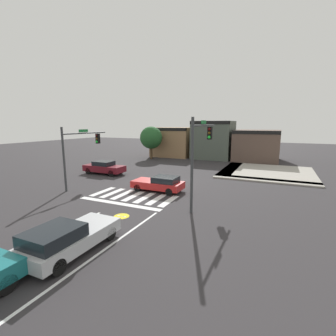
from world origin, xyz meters
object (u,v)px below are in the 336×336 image
(car_maroon, at_px, (104,167))
(car_silver, at_px, (67,238))
(car_red, at_px, (159,183))
(roadside_tree, at_px, (151,138))
(traffic_signal_southwest, at_px, (81,146))
(traffic_signal_southeast, at_px, (201,146))

(car_maroon, relative_size, car_silver, 1.03)
(car_red, relative_size, roadside_tree, 0.83)
(car_maroon, bearing_deg, roadside_tree, 94.00)
(car_maroon, bearing_deg, traffic_signal_southwest, -71.19)
(traffic_signal_southwest, distance_m, roadside_tree, 17.92)
(car_red, distance_m, roadside_tree, 19.26)
(traffic_signal_southeast, distance_m, car_silver, 9.90)
(car_maroon, bearing_deg, car_silver, -55.91)
(car_maroon, relative_size, roadside_tree, 0.91)
(traffic_signal_southeast, xyz_separation_m, car_red, (-4.08, 1.86, -3.44))
(traffic_signal_southeast, relative_size, car_silver, 1.31)
(traffic_signal_southwest, height_order, roadside_tree, traffic_signal_southwest)
(roadside_tree, bearing_deg, car_red, -59.36)
(traffic_signal_southwest, bearing_deg, car_silver, -139.29)
(traffic_signal_southwest, bearing_deg, traffic_signal_southeast, -92.70)
(car_silver, bearing_deg, traffic_signal_southwest, 40.71)
(roadside_tree, bearing_deg, car_maroon, -86.00)
(traffic_signal_southwest, distance_m, car_red, 7.82)
(car_maroon, xyz_separation_m, roadside_tree, (-0.89, 12.67, 2.63))
(traffic_signal_southeast, xyz_separation_m, roadside_tree, (-13.79, 18.26, -0.72))
(traffic_signal_southwest, relative_size, car_silver, 1.18)
(traffic_signal_southwest, height_order, car_maroon, traffic_signal_southwest)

